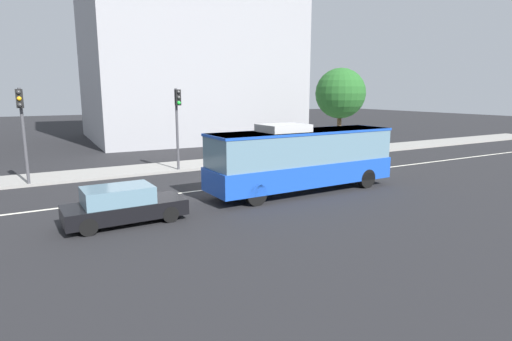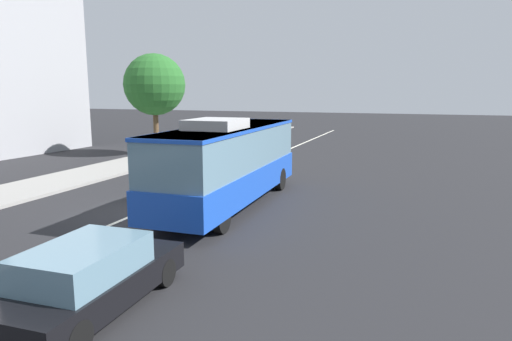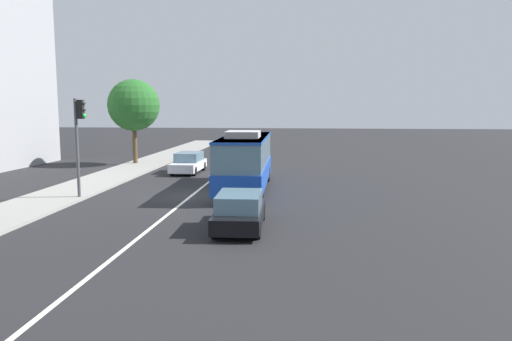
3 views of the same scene
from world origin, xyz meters
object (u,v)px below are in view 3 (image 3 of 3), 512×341
object	(u,v)px
traffic_light_near_corner	(79,131)
street_tree_kerbside_left	(134,105)
sedan_white	(189,163)
sedan_black	(240,211)
transit_bus	(245,159)

from	to	relation	value
traffic_light_near_corner	street_tree_kerbside_left	world-z (taller)	street_tree_kerbside_left
sedan_white	street_tree_kerbside_left	bearing A→B (deg)	-128.00
sedan_black	traffic_light_near_corner	size ratio (longest dim) A/B	0.88
sedan_white	traffic_light_near_corner	bearing A→B (deg)	-15.77
transit_bus	sedan_white	size ratio (longest dim) A/B	2.23
sedan_black	street_tree_kerbside_left	bearing A→B (deg)	27.32
transit_bus	sedan_black	distance (m)	9.15
sedan_black	traffic_light_near_corner	xyz separation A→B (m)	(5.37, 8.97, 2.84)
sedan_white	street_tree_kerbside_left	distance (m)	8.14
sedan_white	traffic_light_near_corner	size ratio (longest dim) A/B	0.87
transit_bus	street_tree_kerbside_left	xyz separation A→B (m)	(11.39, 10.48, 3.04)
sedan_black	traffic_light_near_corner	bearing A→B (deg)	57.32
traffic_light_near_corner	sedan_black	bearing A→B (deg)	-34.09
sedan_white	street_tree_kerbside_left	world-z (taller)	street_tree_kerbside_left
traffic_light_near_corner	street_tree_kerbside_left	distance (m)	15.30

